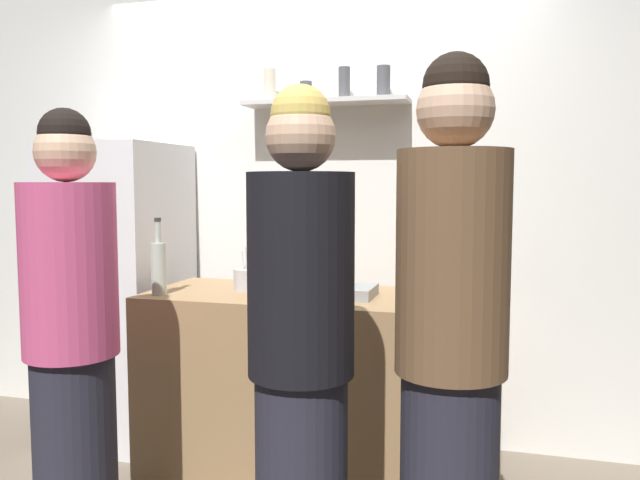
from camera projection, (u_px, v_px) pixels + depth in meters
name	position (u px, v px, depth m)	size (l,w,h in m)	color
back_wall_assembly	(314.00, 205.00, 3.63)	(4.80, 0.32, 2.60)	white
refrigerator	(120.00, 292.00, 3.56)	(0.62, 0.69, 1.64)	white
counter	(320.00, 392.00, 2.95)	(1.61, 0.64, 0.92)	#9E7A51
baking_pan	(337.00, 291.00, 2.85)	(0.34, 0.24, 0.05)	gray
utensil_holder	(246.00, 279.00, 3.02)	(0.12, 0.12, 0.22)	#B2B2B7
wine_bottle_dark_glass	(435.00, 276.00, 2.64)	(0.08, 0.08, 0.33)	black
wine_bottle_pale_glass	(159.00, 266.00, 2.90)	(0.07, 0.07, 0.35)	#B2BFB2
wine_bottle_amber_glass	(420.00, 270.00, 2.96)	(0.07, 0.07, 0.28)	#472814
wine_bottle_green_glass	(408.00, 279.00, 2.58)	(0.08, 0.08, 0.31)	#19471E
water_bottle_plastic	(271.00, 271.00, 2.95)	(0.09, 0.09, 0.23)	silver
person_blonde	(301.00, 360.00, 2.03)	(0.34, 0.34, 1.73)	#262633
person_brown_jacket	(451.00, 354.00, 1.93)	(0.34, 0.34, 1.81)	#262633
person_pink_top	(72.00, 343.00, 2.33)	(0.34, 0.34, 1.70)	#262633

